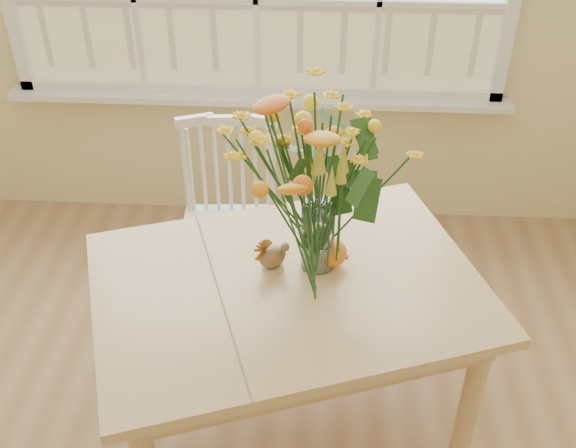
{
  "coord_description": "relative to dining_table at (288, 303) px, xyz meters",
  "views": [
    {
      "loc": [
        0.32,
        -0.78,
        2.11
      ],
      "look_at": [
        0.22,
        0.9,
        0.89
      ],
      "focal_mm": 42.0,
      "sensor_mm": 36.0,
      "label": 1
    }
  ],
  "objects": [
    {
      "name": "windsor_chair",
      "position": [
        -0.28,
        0.65,
        -0.09
      ],
      "size": [
        0.42,
        0.41,
        0.87
      ],
      "rotation": [
        0.0,
        0.0,
        0.06
      ],
      "color": "white",
      "rests_on": "floor"
    },
    {
      "name": "pumpkin",
      "position": [
        0.14,
        0.1,
        0.14
      ],
      "size": [
        0.11,
        0.11,
        0.09
      ],
      "primitive_type": "ellipsoid",
      "color": "#CA5E17",
      "rests_on": "dining_table"
    },
    {
      "name": "turkey_figurine",
      "position": [
        -0.05,
        0.07,
        0.14
      ],
      "size": [
        0.12,
        0.11,
        0.12
      ],
      "rotation": [
        0.0,
        0.0,
        0.72
      ],
      "color": "#CCB78C",
      "rests_on": "dining_table"
    },
    {
      "name": "dining_table",
      "position": [
        0.0,
        0.0,
        0.0
      ],
      "size": [
        1.47,
        1.25,
        0.67
      ],
      "rotation": [
        0.0,
        0.0,
        0.34
      ],
      "color": "tan",
      "rests_on": "floor"
    },
    {
      "name": "dark_gourd",
      "position": [
        0.11,
        0.12,
        0.13
      ],
      "size": [
        0.12,
        0.09,
        0.08
      ],
      "color": "#38160F",
      "rests_on": "dining_table"
    },
    {
      "name": "flower_vase",
      "position": [
        0.09,
        0.09,
        0.46
      ],
      "size": [
        0.51,
        0.51,
        0.61
      ],
      "color": "white",
      "rests_on": "dining_table"
    }
  ]
}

